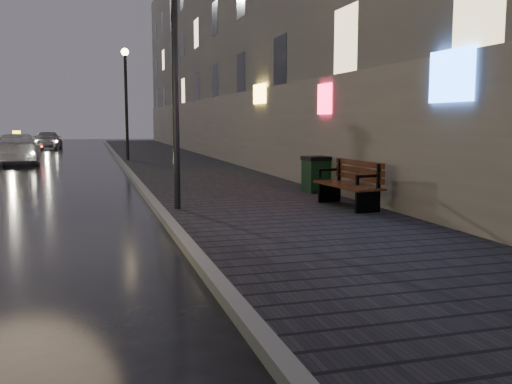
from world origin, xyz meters
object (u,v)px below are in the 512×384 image
bench (351,184)px  car_far (48,140)px  lamp_near (175,50)px  taxi_mid (17,149)px  trash_bin (316,174)px  lamp_far (126,90)px

bench → car_far: size_ratio=0.52×
lamp_near → taxi_mid: size_ratio=1.07×
lamp_near → bench: 4.72m
lamp_near → taxi_mid: (-5.05, 17.03, -2.78)m
bench → car_far: (-8.25, 32.18, 0.01)m
trash_bin → lamp_far: bearing=100.5°
lamp_near → lamp_far: (0.00, 16.00, 0.00)m
lamp_far → bench: 17.46m
lamp_near → car_far: lamp_near is taller
bench → taxi_mid: bearing=111.8°
lamp_far → car_far: size_ratio=1.34×
trash_bin → taxi_mid: size_ratio=0.19×
trash_bin → car_far: size_ratio=0.24×
lamp_far → bench: size_ratio=2.58×
lamp_near → car_far: bearing=98.3°
lamp_near → trash_bin: bearing=24.7°
lamp_far → taxi_mid: 5.85m
trash_bin → car_far: 30.73m
taxi_mid → trash_bin: bearing=114.9°
trash_bin → car_far: bearing=101.0°
lamp_near → trash_bin: (3.95, 1.82, -2.86)m
bench → car_far: bearing=100.1°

